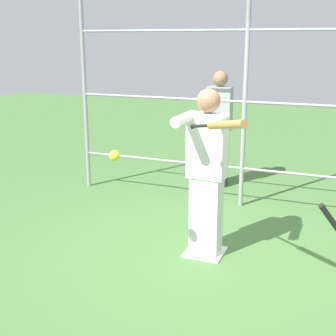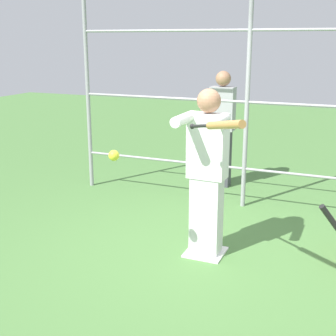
{
  "view_description": "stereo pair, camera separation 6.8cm",
  "coord_description": "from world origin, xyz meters",
  "px_view_note": "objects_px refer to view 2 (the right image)",
  "views": [
    {
      "loc": [
        -1.35,
        4.4,
        2.21
      ],
      "look_at": [
        0.28,
        0.37,
        1.01
      ],
      "focal_mm": 50.0,
      "sensor_mm": 36.0,
      "label": 1
    },
    {
      "loc": [
        -1.42,
        4.37,
        2.21
      ],
      "look_at": [
        0.28,
        0.37,
        1.01
      ],
      "focal_mm": 50.0,
      "sensor_mm": 36.0,
      "label": 2
    }
  ],
  "objects_px": {
    "batter": "(207,168)",
    "bystander_behind_fence": "(222,127)",
    "baseball_bat_swinging": "(220,125)",
    "softball_in_flight": "(114,155)"
  },
  "relations": [
    {
      "from": "baseball_bat_swinging",
      "to": "bystander_behind_fence",
      "type": "xyz_separation_m",
      "value": [
        0.93,
        -3.24,
        -0.64
      ]
    },
    {
      "from": "batter",
      "to": "bystander_behind_fence",
      "type": "bearing_deg",
      "value": -76.95
    },
    {
      "from": "batter",
      "to": "softball_in_flight",
      "type": "relative_size",
      "value": 18.2
    },
    {
      "from": "baseball_bat_swinging",
      "to": "softball_in_flight",
      "type": "relative_size",
      "value": 7.17
    },
    {
      "from": "batter",
      "to": "bystander_behind_fence",
      "type": "distance_m",
      "value": 2.46
    },
    {
      "from": "baseball_bat_swinging",
      "to": "bystander_behind_fence",
      "type": "bearing_deg",
      "value": -73.93
    },
    {
      "from": "batter",
      "to": "baseball_bat_swinging",
      "type": "bearing_deg",
      "value": 114.15
    },
    {
      "from": "batter",
      "to": "softball_in_flight",
      "type": "bearing_deg",
      "value": 58.12
    },
    {
      "from": "baseball_bat_swinging",
      "to": "bystander_behind_fence",
      "type": "height_order",
      "value": "bystander_behind_fence"
    },
    {
      "from": "baseball_bat_swinging",
      "to": "softball_in_flight",
      "type": "height_order",
      "value": "baseball_bat_swinging"
    }
  ]
}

